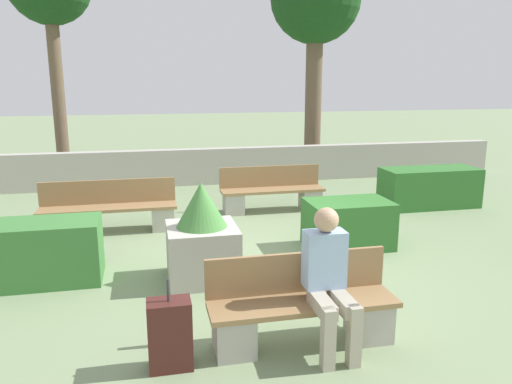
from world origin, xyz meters
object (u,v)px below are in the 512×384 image
Objects in this scene: bench_front at (302,312)px; suitcase at (170,334)px; planter_corner_left at (202,238)px; bench_right_side at (272,194)px; person_seated_man at (329,274)px; bench_left_side at (109,212)px; tree_center_left at (316,3)px.

bench_front is 1.26m from suitcase.
bench_right_side is at bearing 61.14° from planter_corner_left.
person_seated_man is at bearing 1.11° from suitcase.
tree_center_left is (5.07, 4.64, 4.02)m from bench_left_side.
tree_center_left is at bearing 64.17° from suitcase.
bench_right_side is at bearing 66.30° from suitcase.
planter_corner_left reaches higher than bench_front.
tree_center_left is (3.80, 6.96, 3.82)m from planter_corner_left.
planter_corner_left is 1.50× the size of suitcase.
person_seated_man is (0.20, -0.14, 0.42)m from bench_front.
bench_front is 4.88m from bench_right_side.
bench_right_side is (2.95, 0.72, -0.01)m from bench_left_side.
planter_corner_left is (-0.95, 1.89, -0.20)m from person_seated_man.
tree_center_left reaches higher than person_seated_man.
bench_right_side is 1.58× the size of planter_corner_left.
bench_front is at bearing 145.90° from person_seated_man.
suitcase is at bearing -112.96° from bench_right_side.
bench_left_side is at bearing -137.55° from tree_center_left.
tree_center_left is (2.85, 8.85, 3.62)m from person_seated_man.
suitcase is (0.77, -4.24, -0.02)m from bench_left_side.
planter_corner_left is (-1.67, -3.04, 0.21)m from bench_right_side.
bench_front is at bearing -100.21° from bench_right_side.
person_seated_man is at bearing -63.43° from planter_corner_left.
bench_right_side is 5.41m from suitcase.
person_seated_man is (2.22, -4.21, 0.40)m from bench_left_side.
bench_front is 1.35× the size of person_seated_man.
planter_corner_left is at bearing 116.57° from person_seated_man.
bench_left_side is 4.78m from person_seated_man.
bench_front and bench_right_side have the same top height.
bench_right_side reaches higher than suitcase.
bench_front is 1.44× the size of planter_corner_left.
bench_left_side is 1.65× the size of person_seated_man.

